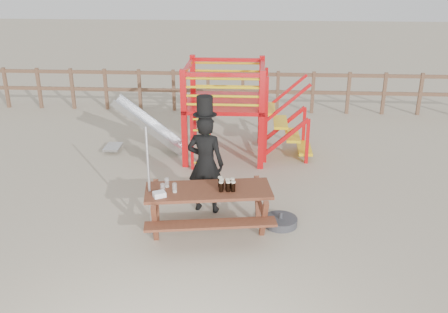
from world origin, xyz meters
TOP-DOWN VIEW (x-y plane):
  - ground at (0.00, 0.00)m, footprint 60.00×60.00m
  - back_fence at (0.00, 7.00)m, footprint 15.09×0.09m
  - playground_fort at (0.12, 3.58)m, footprint 4.71×1.84m
  - picnic_table at (0.15, 0.08)m, footprint 2.17×1.65m
  - man_with_hat at (0.04, 0.84)m, footprint 0.71×0.53m
  - metal_pole at (-0.76, -0.05)m, footprint 0.04×0.04m
  - parasol_base at (1.33, 0.38)m, footprint 0.56×0.56m
  - paper_bag at (-0.57, -0.24)m, footprint 0.23×0.21m
  - stout_pints at (0.43, 0.08)m, footprint 0.29×0.25m
  - empty_glasses at (-0.47, -0.01)m, footprint 0.25×0.27m

SIDE VIEW (x-z plane):
  - ground at x=0.00m, z-range 0.00..0.00m
  - parasol_base at x=1.33m, z-range -0.05..0.19m
  - picnic_table at x=0.15m, z-range 0.10..0.87m
  - back_fence at x=0.00m, z-range 0.14..1.34m
  - paper_bag at x=-0.57m, z-range 0.77..0.85m
  - empty_glasses at x=-0.47m, z-range 0.76..0.91m
  - stout_pints at x=0.43m, z-range 0.77..0.94m
  - metal_pole at x=-0.76m, z-range 0.00..1.83m
  - man_with_hat at x=0.04m, z-range -0.11..1.97m
  - playground_fort at x=0.12m, z-range 0.02..2.12m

